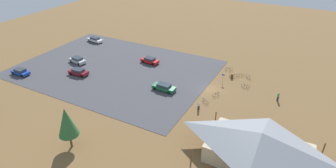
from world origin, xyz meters
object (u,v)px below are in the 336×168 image
car_maroon_end_stall (78,72)px  car_white_back_corner (95,39)px  trash_bin (232,76)px  bicycle_purple_by_bin (229,69)px  bike_pavilion (260,146)px  bicycle_blue_trailside (205,101)px  pine_far_west (67,122)px  bicycle_black_lone_west (216,94)px  bicycle_orange_front_row (241,75)px  car_green_mid_lot (164,87)px  visitor_near_lot (278,97)px  visitor_by_pavilion (199,105)px  car_silver_front_row (77,60)px  car_blue_by_curb (20,72)px  bicycle_yellow_edge_south (233,76)px  bicycle_silver_mid_cluster (248,77)px  lot_sign (223,77)px  car_red_far_end (150,60)px  bicycle_teal_yard_left (245,86)px

car_maroon_end_stall → car_white_back_corner: bearing=-59.2°
car_white_back_corner → car_maroon_end_stall: bearing=120.8°
trash_bin → car_maroon_end_stall: car_maroon_end_stall is taller
bicycle_purple_by_bin → car_maroon_end_stall: car_maroon_end_stall is taller
bike_pavilion → bicycle_blue_trailside: size_ratio=10.16×
pine_far_west → bicycle_blue_trailside: (-13.27, -20.64, -4.21)m
bicycle_purple_by_bin → bicycle_black_lone_west: (-1.24, 11.86, 0.01)m
car_white_back_corner → bicycle_orange_front_row: bearing=178.1°
pine_far_west → car_green_mid_lot: size_ratio=1.44×
car_white_back_corner → visitor_near_lot: (-51.49, 7.96, 0.21)m
bicycle_black_lone_west → visitor_by_pavilion: visitor_by_pavilion is taller
bicycle_black_lone_west → car_silver_front_row: 34.86m
visitor_by_pavilion → car_green_mid_lot: bearing=-19.1°
car_white_back_corner → visitor_by_pavilion: (-39.38, 17.69, 0.19)m
bicycle_black_lone_west → car_blue_by_curb: (41.61, 11.86, 0.33)m
bicycle_yellow_edge_south → car_white_back_corner: size_ratio=0.30×
bicycle_purple_by_bin → car_silver_front_row: 36.05m
bicycle_silver_mid_cluster → car_green_mid_lot: bearing=43.8°
trash_bin → lot_sign: size_ratio=0.41×
bicycle_silver_mid_cluster → car_white_back_corner: (44.30, -1.49, 0.35)m
bicycle_blue_trailside → car_white_back_corner: car_white_back_corner is taller
car_silver_front_row → car_blue_by_curb: size_ratio=1.07×
car_green_mid_lot → pine_far_west: bearing=78.8°
bicycle_purple_by_bin → car_blue_by_curb: bearing=30.4°
car_maroon_end_stall → visitor_by_pavilion: visitor_by_pavilion is taller
bicycle_blue_trailside → visitor_near_lot: 13.86m
lot_sign → bicycle_silver_mid_cluster: size_ratio=1.54×
bicycle_silver_mid_cluster → bicycle_yellow_edge_south: (3.03, 1.06, -0.01)m
trash_bin → bicycle_black_lone_west: bearing=86.9°
car_maroon_end_stall → car_blue_by_curb: 12.98m
bicycle_purple_by_bin → car_red_far_end: size_ratio=0.35×
bicycle_blue_trailside → car_silver_front_row: size_ratio=0.35×
car_white_back_corner → bicycle_teal_yard_left: bearing=172.5°
pine_far_west → car_white_back_corner: size_ratio=1.39×
bicycle_yellow_edge_south → car_green_mid_lot: (10.69, 12.09, 0.37)m
car_blue_by_curb → trash_bin: bearing=-153.9°
car_red_far_end → bike_pavilion: bearing=145.5°
bicycle_teal_yard_left → car_red_far_end: bearing=-2.3°
car_silver_front_row → car_blue_by_curb: bearing=57.5°
car_maroon_end_stall → visitor_near_lot: (-40.93, -9.73, 0.19)m
bike_pavilion → car_silver_front_row: 47.54m
bike_pavilion → car_maroon_end_stall: (41.03, -8.00, -2.02)m
car_silver_front_row → visitor_near_lot: (-45.68, -5.06, 0.19)m
car_silver_front_row → visitor_near_lot: 45.96m
lot_sign → car_maroon_end_stall: 31.66m
bicycle_silver_mid_cluster → bicycle_teal_yard_left: same height
trash_bin → bicycle_orange_front_row: (-1.48, -1.61, -0.10)m
bike_pavilion → bicycle_orange_front_row: 25.98m
bicycle_blue_trailside → car_blue_by_curb: bearing=11.8°
bicycle_yellow_edge_south → car_silver_front_row: bearing=16.5°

